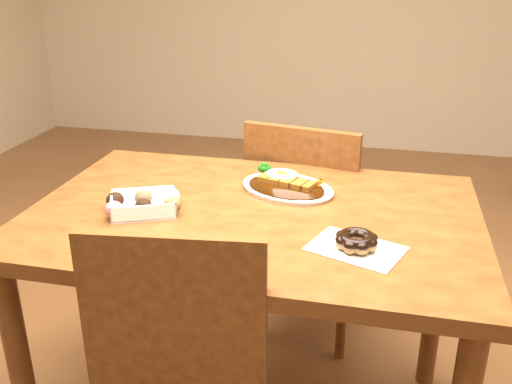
% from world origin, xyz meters
% --- Properties ---
extents(table, '(1.20, 0.80, 0.75)m').
position_xyz_m(table, '(0.00, 0.00, 0.65)').
color(table, '#49250E').
rests_on(table, ground).
extents(chair_far, '(0.49, 0.49, 0.87)m').
position_xyz_m(chair_far, '(0.09, 0.54, 0.48)').
color(chair_far, '#49250E').
rests_on(chair_far, ground).
extents(katsu_curry_plate, '(0.33, 0.29, 0.06)m').
position_xyz_m(katsu_curry_plate, '(0.06, 0.17, 0.76)').
color(katsu_curry_plate, white).
rests_on(katsu_curry_plate, table).
extents(donut_box, '(0.21, 0.19, 0.05)m').
position_xyz_m(donut_box, '(-0.28, -0.07, 0.77)').
color(donut_box, white).
rests_on(donut_box, table).
extents(pon_de_ring, '(0.25, 0.21, 0.04)m').
position_xyz_m(pon_de_ring, '(0.29, -0.16, 0.77)').
color(pon_de_ring, silver).
rests_on(pon_de_ring, table).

